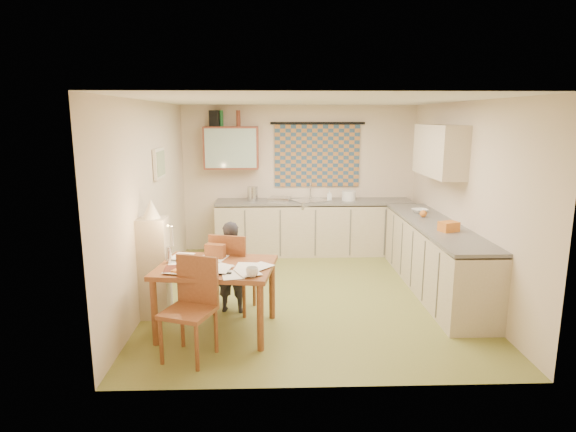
{
  "coord_description": "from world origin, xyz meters",
  "views": [
    {
      "loc": [
        -0.47,
        -6.03,
        2.3
      ],
      "look_at": [
        -0.27,
        0.2,
        1.02
      ],
      "focal_mm": 30.0,
      "sensor_mm": 36.0,
      "label": 1
    }
  ],
  "objects_px": {
    "dining_table": "(217,298)",
    "chair_far": "(234,287)",
    "counter_right": "(434,257)",
    "shelf_stand": "(155,268)",
    "counter_back": "(314,228)",
    "person": "(231,267)",
    "stove": "(460,280)"
  },
  "relations": [
    {
      "from": "person",
      "to": "counter_back",
      "type": "bearing_deg",
      "value": -106.39
    },
    {
      "from": "stove",
      "to": "person",
      "type": "distance_m",
      "value": 2.68
    },
    {
      "from": "stove",
      "to": "person",
      "type": "bearing_deg",
      "value": 174.8
    },
    {
      "from": "dining_table",
      "to": "chair_far",
      "type": "xyz_separation_m",
      "value": [
        0.14,
        0.55,
        -0.08
      ]
    },
    {
      "from": "chair_far",
      "to": "shelf_stand",
      "type": "relative_size",
      "value": 0.83
    },
    {
      "from": "counter_back",
      "to": "stove",
      "type": "bearing_deg",
      "value": -61.83
    },
    {
      "from": "counter_back",
      "to": "counter_right",
      "type": "distance_m",
      "value": 2.34
    },
    {
      "from": "counter_right",
      "to": "stove",
      "type": "height_order",
      "value": "counter_right"
    },
    {
      "from": "dining_table",
      "to": "chair_far",
      "type": "height_order",
      "value": "chair_far"
    },
    {
      "from": "counter_right",
      "to": "person",
      "type": "height_order",
      "value": "person"
    },
    {
      "from": "chair_far",
      "to": "person",
      "type": "relative_size",
      "value": 0.88
    },
    {
      "from": "chair_far",
      "to": "shelf_stand",
      "type": "height_order",
      "value": "shelf_stand"
    },
    {
      "from": "counter_back",
      "to": "counter_right",
      "type": "bearing_deg",
      "value": -51.26
    },
    {
      "from": "person",
      "to": "shelf_stand",
      "type": "relative_size",
      "value": 0.94
    },
    {
      "from": "shelf_stand",
      "to": "chair_far",
      "type": "bearing_deg",
      "value": 8.25
    },
    {
      "from": "shelf_stand",
      "to": "counter_back",
      "type": "bearing_deg",
      "value": 51.52
    },
    {
      "from": "counter_back",
      "to": "dining_table",
      "type": "height_order",
      "value": "counter_back"
    },
    {
      "from": "dining_table",
      "to": "shelf_stand",
      "type": "bearing_deg",
      "value": 159.36
    },
    {
      "from": "counter_back",
      "to": "stove",
      "type": "distance_m",
      "value": 3.11
    },
    {
      "from": "counter_back",
      "to": "counter_right",
      "type": "height_order",
      "value": "same"
    },
    {
      "from": "stove",
      "to": "chair_far",
      "type": "xyz_separation_m",
      "value": [
        -2.64,
        0.26,
        -0.15
      ]
    },
    {
      "from": "dining_table",
      "to": "chair_far",
      "type": "distance_m",
      "value": 0.57
    },
    {
      "from": "person",
      "to": "chair_far",
      "type": "bearing_deg",
      "value": -130.75
    },
    {
      "from": "chair_far",
      "to": "counter_back",
      "type": "bearing_deg",
      "value": -99.45
    },
    {
      "from": "chair_far",
      "to": "shelf_stand",
      "type": "distance_m",
      "value": 0.95
    },
    {
      "from": "dining_table",
      "to": "person",
      "type": "height_order",
      "value": "person"
    },
    {
      "from": "counter_right",
      "to": "chair_far",
      "type": "distance_m",
      "value": 2.72
    },
    {
      "from": "stove",
      "to": "dining_table",
      "type": "xyz_separation_m",
      "value": [
        -2.78,
        -0.29,
        -0.07
      ]
    },
    {
      "from": "counter_back",
      "to": "dining_table",
      "type": "distance_m",
      "value": 3.3
    },
    {
      "from": "counter_back",
      "to": "stove",
      "type": "relative_size",
      "value": 3.67
    },
    {
      "from": "dining_table",
      "to": "chair_far",
      "type": "relative_size",
      "value": 1.36
    },
    {
      "from": "counter_back",
      "to": "person",
      "type": "relative_size",
      "value": 2.96
    }
  ]
}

